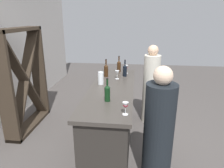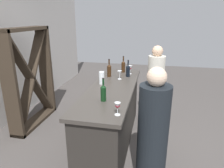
% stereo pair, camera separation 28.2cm
% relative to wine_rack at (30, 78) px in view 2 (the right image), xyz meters
% --- Properties ---
extents(ground_plane, '(12.00, 12.00, 0.00)m').
position_rel_wine_rack_xyz_m(ground_plane, '(-0.33, -1.65, -0.93)').
color(ground_plane, '#4C4744').
extents(bar_counter, '(2.30, 0.68, 0.98)m').
position_rel_wine_rack_xyz_m(bar_counter, '(-0.33, -1.65, -0.43)').
color(bar_counter, '#2A2723').
rests_on(bar_counter, ground).
extents(wine_rack, '(1.21, 0.28, 1.86)m').
position_rel_wine_rack_xyz_m(wine_rack, '(0.00, 0.00, 0.00)').
color(wine_rack, '#33281E').
rests_on(wine_rack, ground).
extents(wine_bottle_leftmost_dark_green, '(0.07, 0.07, 0.31)m').
position_rel_wine_rack_xyz_m(wine_bottle_leftmost_dark_green, '(-0.89, -1.66, 0.17)').
color(wine_bottle_leftmost_dark_green, black).
rests_on(wine_bottle_leftmost_dark_green, bar_counter).
extents(wine_bottle_second_left_amber_brown, '(0.08, 0.08, 0.33)m').
position_rel_wine_rack_xyz_m(wine_bottle_second_left_amber_brown, '(0.25, -1.47, 0.18)').
color(wine_bottle_second_left_amber_brown, '#331E0F').
rests_on(wine_bottle_second_left_amber_brown, bar_counter).
extents(wine_bottle_center_near_black, '(0.07, 0.07, 0.31)m').
position_rel_wine_rack_xyz_m(wine_bottle_center_near_black, '(0.31, -1.81, 0.17)').
color(wine_bottle_center_near_black, black).
rests_on(wine_bottle_center_near_black, bar_counter).
extents(wine_bottle_second_right_amber_brown, '(0.08, 0.08, 0.32)m').
position_rel_wine_rack_xyz_m(wine_bottle_second_right_amber_brown, '(0.61, -1.68, 0.17)').
color(wine_bottle_second_right_amber_brown, '#331E0F').
rests_on(wine_bottle_second_right_amber_brown, bar_counter).
extents(wine_glass_near_left, '(0.07, 0.07, 0.15)m').
position_rel_wine_rack_xyz_m(wine_glass_near_left, '(-1.25, -1.91, 0.16)').
color(wine_glass_near_left, white).
rests_on(wine_glass_near_left, bar_counter).
extents(wine_glass_near_center, '(0.07, 0.07, 0.16)m').
position_rel_wine_rack_xyz_m(wine_glass_near_center, '(0.51, -1.83, 0.17)').
color(wine_glass_near_center, white).
rests_on(wine_glass_near_center, bar_counter).
extents(wine_glass_near_right, '(0.08, 0.08, 0.15)m').
position_rel_wine_rack_xyz_m(wine_glass_near_right, '(0.12, -1.69, 0.16)').
color(wine_glass_near_right, white).
rests_on(wine_glass_near_right, bar_counter).
extents(water_pitcher, '(0.09, 0.09, 0.21)m').
position_rel_wine_rack_xyz_m(water_pitcher, '(-0.21, -1.45, 0.16)').
color(water_pitcher, silver).
rests_on(water_pitcher, bar_counter).
extents(person_left_guest, '(0.39, 0.39, 1.52)m').
position_rel_wine_rack_xyz_m(person_left_guest, '(-1.10, -2.31, -0.23)').
color(person_left_guest, black).
rests_on(person_left_guest, ground).
extents(person_center_guest, '(0.32, 0.32, 1.54)m').
position_rel_wine_rack_xyz_m(person_center_guest, '(0.48, -2.32, -0.21)').
color(person_center_guest, beige).
rests_on(person_center_guest, ground).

